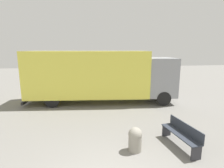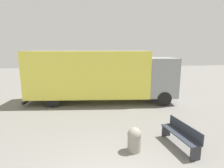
# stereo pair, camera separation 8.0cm
# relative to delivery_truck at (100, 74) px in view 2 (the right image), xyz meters

# --- Properties ---
(delivery_truck) EXTENTS (9.09, 3.17, 3.12)m
(delivery_truck) POSITION_rel_delivery_truck_xyz_m (0.00, 0.00, 0.00)
(delivery_truck) COLOR #EAE04C
(delivery_truck) RESTS_ON ground
(park_bench) EXTENTS (0.57, 1.68, 0.81)m
(park_bench) POSITION_rel_delivery_truck_xyz_m (2.19, -5.62, -1.26)
(park_bench) COLOR #282D38
(park_bench) RESTS_ON ground
(bollard_near_bench) EXTENTS (0.44, 0.44, 0.79)m
(bollard_near_bench) POSITION_rel_delivery_truck_xyz_m (0.58, -5.63, -1.30)
(bollard_near_bench) COLOR gray
(bollard_near_bench) RESTS_ON ground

